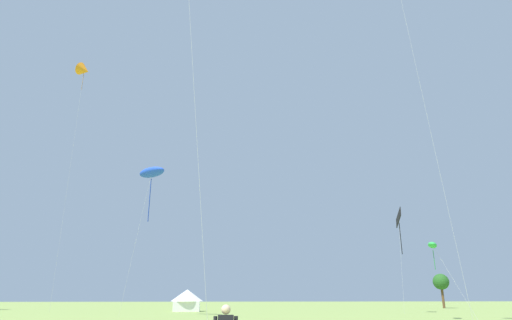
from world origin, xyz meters
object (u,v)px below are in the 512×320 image
Objects in this scene: kite_orange_delta at (84,70)px; tree_distant_right at (441,282)px; kite_black_diamond at (399,219)px; kite_blue_parafoil at (152,173)px; kite_green_parafoil at (432,245)px; festival_tent_center at (187,299)px.

kite_orange_delta is 72.54m from tree_distant_right.
kite_black_diamond is 0.84× the size of kite_blue_parafoil.
kite_blue_parafoil is (-27.31, 9.33, 8.84)m from kite_green_parafoil.
kite_orange_delta is 57.07m from kite_green_parafoil.
kite_blue_parafoil reaches higher than tree_distant_right.
kite_blue_parafoil reaches higher than kite_black_diamond.
kite_green_parafoil reaches higher than tree_distant_right.
kite_black_diamond is 30.45m from tree_distant_right.
kite_green_parafoil is 17.42m from kite_black_diamond.
kite_orange_delta reaches higher than tree_distant_right.
kite_green_parafoil is 0.43× the size of kite_blue_parafoil.
kite_blue_parafoil is (-31.65, -6.69, 3.56)m from kite_black_diamond.
kite_orange_delta is at bearing 168.57° from kite_black_diamond.
kite_black_diamond is at bearing -11.43° from kite_orange_delta.
kite_green_parafoil is at bearing -119.07° from tree_distant_right.
kite_green_parafoil is 30.18m from kite_blue_parafoil.
kite_green_parafoil is 35.17m from festival_tent_center.
tree_distant_right is at bearing 53.18° from kite_black_diamond.
kite_black_diamond is 31.14m from festival_tent_center.
tree_distant_right is at bearing 31.59° from kite_blue_parafoil.
kite_blue_parafoil is 21.74m from festival_tent_center.
tree_distant_right is (63.49, 14.42, -31.98)m from kite_orange_delta.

